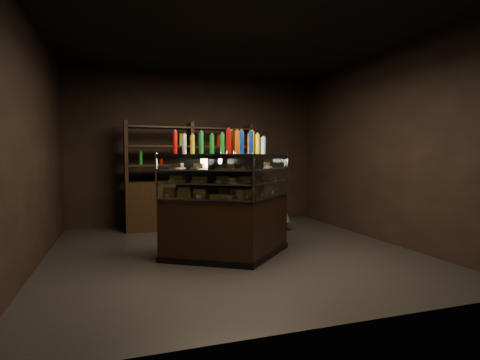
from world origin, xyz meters
name	(u,v)px	position (x,y,z in m)	size (l,w,h in m)	color
ground	(232,252)	(0.00, 0.00, 0.00)	(5.00, 5.00, 0.00)	black
room_shell	(232,115)	(0.00, 0.00, 1.94)	(5.02, 5.02, 3.01)	black
display_case	(232,223)	(-0.09, -0.27, 0.47)	(1.96, 1.37, 1.40)	black
food_display	(232,179)	(-0.09, -0.28, 1.06)	(1.61, 0.96, 0.43)	gold
bottles_top	(231,143)	(-0.09, -0.27, 1.53)	(1.44, 0.81, 0.30)	#D8590A
potted_conifer	(281,208)	(1.31, 1.23, 0.41)	(0.33, 0.33, 0.71)	black
back_shelving	(191,196)	(-0.21, 2.05, 0.61)	(2.45, 0.52, 2.00)	black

